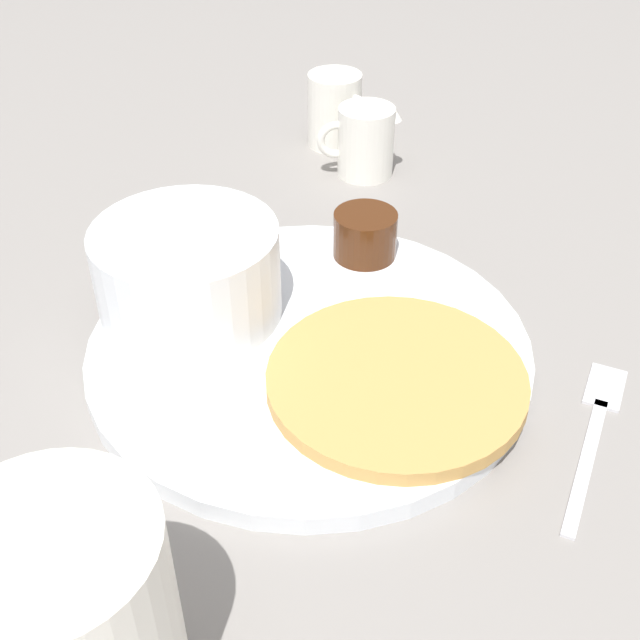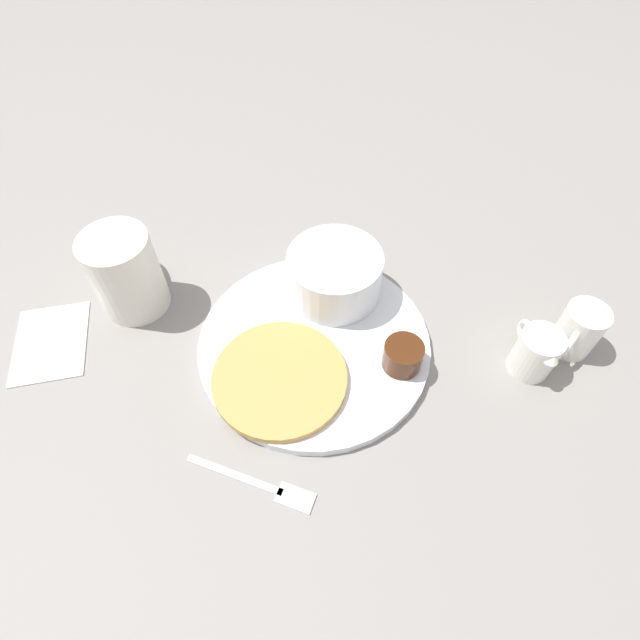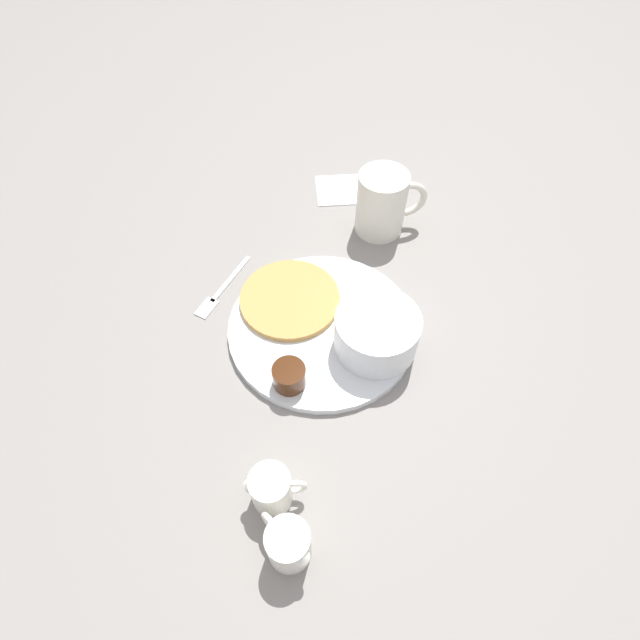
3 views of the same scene
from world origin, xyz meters
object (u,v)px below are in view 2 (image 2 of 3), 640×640
(creamer_pitcher_near, at_px, (535,352))
(creamer_pitcher_far, at_px, (578,330))
(plate, at_px, (314,344))
(fork, at_px, (265,486))
(coffee_mug, at_px, (126,272))
(bowl, at_px, (335,273))

(creamer_pitcher_near, height_order, creamer_pitcher_far, creamer_pitcher_far)
(plate, bearing_deg, creamer_pitcher_near, 68.72)
(creamer_pitcher_near, distance_m, fork, 0.31)
(coffee_mug, xyz_separation_m, fork, (0.27, 0.11, -0.05))
(plate, xyz_separation_m, creamer_pitcher_near, (0.09, 0.22, 0.02))
(creamer_pitcher_near, xyz_separation_m, creamer_pitcher_far, (-0.01, 0.06, 0.00))
(creamer_pitcher_near, bearing_deg, creamer_pitcher_far, 102.03)
(fork, bearing_deg, creamer_pitcher_near, 100.35)
(creamer_pitcher_near, bearing_deg, coffee_mug, -116.86)
(coffee_mug, bearing_deg, fork, 21.61)
(bowl, bearing_deg, plate, -32.47)
(plate, height_order, creamer_pitcher_near, creamer_pitcher_near)
(bowl, height_order, creamer_pitcher_far, bowl)
(plate, distance_m, creamer_pitcher_near, 0.24)
(bowl, height_order, coffee_mug, coffee_mug)
(plate, distance_m, coffee_mug, 0.23)
(creamer_pitcher_far, bearing_deg, coffee_mug, -112.63)
(coffee_mug, distance_m, creamer_pitcher_far, 0.51)
(plate, relative_size, creamer_pitcher_far, 4.04)
(bowl, relative_size, creamer_pitcher_near, 1.61)
(coffee_mug, distance_m, creamer_pitcher_near, 0.46)
(plate, relative_size, fork, 2.27)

